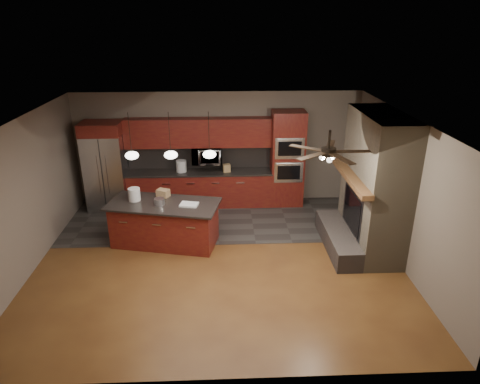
{
  "coord_description": "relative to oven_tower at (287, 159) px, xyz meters",
  "views": [
    {
      "loc": [
        0.1,
        -7.3,
        4.46
      ],
      "look_at": [
        0.44,
        0.6,
        1.2
      ],
      "focal_mm": 32.0,
      "sensor_mm": 36.0,
      "label": 1
    }
  ],
  "objects": [
    {
      "name": "ceiling",
      "position": [
        -1.7,
        -2.69,
        1.61
      ],
      "size": [
        7.0,
        6.0,
        0.02
      ],
      "primitive_type": "cube",
      "color": "white",
      "rests_on": "back_wall"
    },
    {
      "name": "fireplace_column",
      "position": [
        1.34,
        -2.29,
        0.11
      ],
      "size": [
        1.3,
        2.1,
        2.8
      ],
      "color": "#766A54",
      "rests_on": "ground"
    },
    {
      "name": "oven_tower",
      "position": [
        0.0,
        0.0,
        0.0
      ],
      "size": [
        0.8,
        0.63,
        2.38
      ],
      "color": "maroon",
      "rests_on": "ground"
    },
    {
      "name": "counter_box",
      "position": [
        -1.5,
        -0.04,
        -0.2
      ],
      "size": [
        0.2,
        0.17,
        0.19
      ],
      "primitive_type": "cube",
      "rotation": [
        0.0,
        0.0,
        0.2
      ],
      "color": "#A68555",
      "rests_on": "back_cabinetry"
    },
    {
      "name": "microwave",
      "position": [
        -1.98,
        0.06,
        0.11
      ],
      "size": [
        0.73,
        0.41,
        0.5
      ],
      "primitive_type": "imported",
      "color": "silver",
      "rests_on": "back_cabinetry"
    },
    {
      "name": "paint_tray",
      "position": [
        -2.29,
        -2.08,
        -0.25
      ],
      "size": [
        0.4,
        0.32,
        0.04
      ],
      "primitive_type": "cube",
      "rotation": [
        0.0,
        0.0,
        -0.21
      ],
      "color": "silver",
      "rests_on": "kitchen_island"
    },
    {
      "name": "pendant_center",
      "position": [
        -2.6,
        -1.99,
        0.77
      ],
      "size": [
        0.26,
        0.26,
        0.92
      ],
      "color": "black",
      "rests_on": "ceiling"
    },
    {
      "name": "kitchen_island",
      "position": [
        -2.82,
        -1.95,
        -0.73
      ],
      "size": [
        2.42,
        1.48,
        0.92
      ],
      "rotation": [
        0.0,
        0.0,
        -0.22
      ],
      "color": "maroon",
      "rests_on": "ground"
    },
    {
      "name": "counter_bucket",
      "position": [
        -2.61,
        0.01,
        -0.15
      ],
      "size": [
        0.27,
        0.27,
        0.28
      ],
      "primitive_type": "cylinder",
      "rotation": [
        0.0,
        0.0,
        -0.1
      ],
      "color": "silver",
      "rests_on": "back_cabinetry"
    },
    {
      "name": "paint_can",
      "position": [
        -2.89,
        -2.02,
        -0.2
      ],
      "size": [
        0.25,
        0.25,
        0.14
      ],
      "primitive_type": "cylinder",
      "rotation": [
        0.0,
        0.0,
        -0.25
      ],
      "color": "silver",
      "rests_on": "kitchen_island"
    },
    {
      "name": "back_wall",
      "position": [
        -1.7,
        0.31,
        0.21
      ],
      "size": [
        7.0,
        0.02,
        2.8
      ],
      "primitive_type": "cube",
      "color": "#6E6258",
      "rests_on": "ground"
    },
    {
      "name": "cardboard_box",
      "position": [
        -2.86,
        -1.6,
        -0.19
      ],
      "size": [
        0.3,
        0.27,
        0.16
      ],
      "primitive_type": "cube",
      "rotation": [
        0.0,
        0.0,
        -0.45
      ],
      "color": "#9F7B52",
      "rests_on": "kitchen_island"
    },
    {
      "name": "pendant_left",
      "position": [
        -3.35,
        -1.99,
        0.77
      ],
      "size": [
        0.26,
        0.26,
        0.92
      ],
      "color": "black",
      "rests_on": "ceiling"
    },
    {
      "name": "white_bucket",
      "position": [
        -3.43,
        -1.78,
        -0.14
      ],
      "size": [
        0.28,
        0.28,
        0.26
      ],
      "primitive_type": "cylinder",
      "rotation": [
        0.0,
        0.0,
        0.15
      ],
      "color": "white",
      "rests_on": "kitchen_island"
    },
    {
      "name": "slate_tile_patch",
      "position": [
        -1.7,
        -0.89,
        -1.19
      ],
      "size": [
        7.0,
        2.4,
        0.01
      ],
      "primitive_type": "cube",
      "color": "#353330",
      "rests_on": "ground"
    },
    {
      "name": "back_cabinetry",
      "position": [
        -2.18,
        0.05,
        -0.3
      ],
      "size": [
        3.59,
        0.64,
        2.2
      ],
      "color": "maroon",
      "rests_on": "ground"
    },
    {
      "name": "right_wall",
      "position": [
        1.8,
        -2.69,
        0.21
      ],
      "size": [
        0.02,
        6.0,
        2.8
      ],
      "primitive_type": "cube",
      "color": "#6E6258",
      "rests_on": "ground"
    },
    {
      "name": "refrigerator",
      "position": [
        -4.43,
        -0.07,
        -0.1
      ],
      "size": [
        0.94,
        0.75,
        2.18
      ],
      "color": "silver",
      "rests_on": "ground"
    },
    {
      "name": "ground",
      "position": [
        -1.7,
        -2.69,
        -1.19
      ],
      "size": [
        7.0,
        7.0,
        0.0
      ],
      "primitive_type": "plane",
      "color": "brown",
      "rests_on": "ground"
    },
    {
      "name": "left_wall",
      "position": [
        -5.2,
        -2.69,
        0.21
      ],
      "size": [
        0.02,
        6.0,
        2.8
      ],
      "primitive_type": "cube",
      "color": "#6E6258",
      "rests_on": "ground"
    },
    {
      "name": "ceiling_fan",
      "position": [
        0.1,
        -3.49,
        1.27
      ],
      "size": [
        1.27,
        1.33,
        0.41
      ],
      "color": "black",
      "rests_on": "ceiling"
    },
    {
      "name": "pendant_right",
      "position": [
        -1.85,
        -1.99,
        0.77
      ],
      "size": [
        0.26,
        0.26,
        0.92
      ],
      "color": "black",
      "rests_on": "ceiling"
    }
  ]
}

